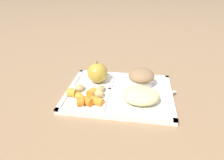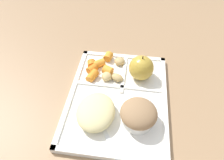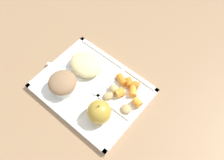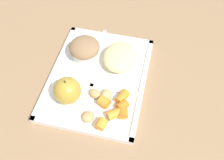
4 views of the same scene
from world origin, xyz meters
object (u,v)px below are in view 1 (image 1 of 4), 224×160
object	(u,v)px
lunch_tray	(119,93)
bran_muffin	(141,77)
plastic_fork	(151,97)
green_apple	(97,73)

from	to	relation	value
lunch_tray	bran_muffin	size ratio (longest dim) A/B	3.84
lunch_tray	plastic_fork	xyz separation A→B (m)	(0.10, -0.02, 0.01)
lunch_tray	bran_muffin	distance (m)	0.10
lunch_tray	bran_muffin	world-z (taller)	bran_muffin
lunch_tray	plastic_fork	bearing A→B (deg)	-11.90
bran_muffin	plastic_fork	xyz separation A→B (m)	(0.03, -0.08, -0.03)
lunch_tray	green_apple	distance (m)	0.11
lunch_tray	green_apple	size ratio (longest dim) A/B	4.32
lunch_tray	green_apple	world-z (taller)	green_apple
bran_muffin	plastic_fork	bearing A→B (deg)	-67.26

